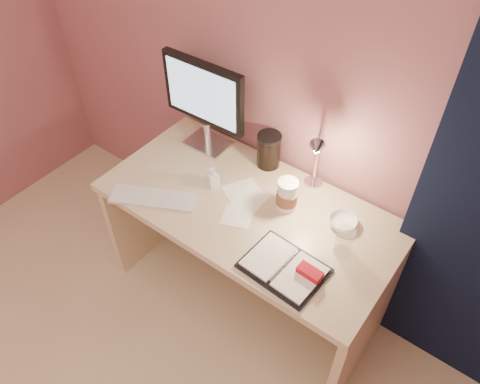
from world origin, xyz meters
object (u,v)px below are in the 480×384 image
Objects in this scene: coffee_cup at (287,196)px; clear_cup at (344,241)px; monitor at (205,98)px; lotion_bottle at (213,177)px; desk_lamp at (301,153)px; keyboard at (153,198)px; desk at (257,227)px; dark_jar at (269,152)px; planner at (286,268)px; bowl at (343,222)px.

coffee_cup reaches higher than clear_cup.
monitor is 4.30× the size of lotion_bottle.
desk_lamp is (-0.02, 0.12, 0.16)m from coffee_cup.
desk is at bearing 11.82° from keyboard.
coffee_cup is 0.31m from dark_jar.
desk is at bearing -20.62° from monitor.
dark_jar reaches higher than clear_cup.
planner is at bearing -39.25° from desk.
clear_cup reaches higher than keyboard.
monitor reaches higher than planner.
dark_jar is (-0.09, 0.22, 0.31)m from desk.
dark_jar is (-0.24, 0.20, 0.01)m from coffee_cup.
desk_lamp is at bearing 167.07° from bowl.
monitor is 1.29× the size of desk_lamp.
lotion_bottle reaches higher than keyboard.
dark_jar is 0.28m from desk_lamp.
desk_lamp is (-0.28, 0.06, 0.22)m from bowl.
clear_cup is 0.16m from bowl.
dark_jar is (-0.50, 0.14, 0.06)m from bowl.
coffee_cup is at bearing -167.99° from bowl.
dark_jar is (-0.43, 0.49, 0.07)m from planner.
coffee_cup is 1.24× the size of bowl.
desk_lamp is at bearing 119.75° from planner.
keyboard is 0.90m from clear_cup.
clear_cup is (0.14, 0.22, 0.06)m from planner.
clear_cup is at bearing -62.50° from bowl.
monitor reaches higher than keyboard.
desk is 12.25× the size of lotion_bottle.
coffee_cup is at bearing 14.32° from lotion_bottle.
monitor is 0.41m from dark_jar.
planner is (0.77, -0.43, -0.28)m from monitor.
desk is 0.70m from monitor.
coffee_cup is 0.96× the size of dark_jar.
coffee_cup reaches higher than keyboard.
planner is 0.36m from bowl.
bowl is (0.26, 0.06, -0.05)m from coffee_cup.
monitor is 3.00× the size of dark_jar.
keyboard is 1.06× the size of desk_lamp.
desk is 0.33m from coffee_cup.
monitor is 0.93m from planner.
keyboard is at bearing -147.42° from coffee_cup.
desk_lamp reaches higher than coffee_cup.
coffee_cup is 0.27m from bowl.
lotion_bottle is (-0.22, -0.07, 0.28)m from desk.
clear_cup reaches higher than bowl.
lotion_bottle is at bearing -46.55° from monitor.
dark_jar reaches higher than desk.
lotion_bottle is 0.44m from desk_lamp.
coffee_cup is at bearing 126.17° from planner.
monitor is at bearing 174.91° from bowl.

